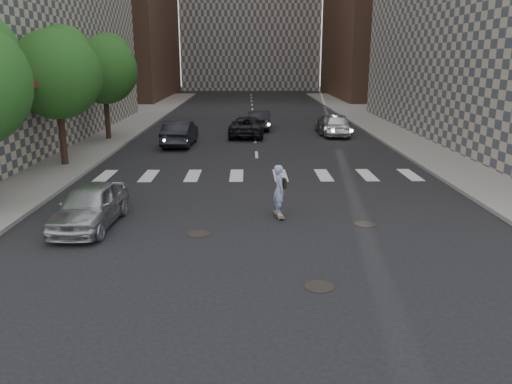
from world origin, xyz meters
The scene contains 15 objects.
ground centered at (0.00, 0.00, 0.00)m, with size 160.00×160.00×0.00m, color black.
sidewalk_left centered at (-14.50, 20.00, 0.07)m, with size 13.00×80.00×0.15m, color gray.
sidewalk_right centered at (14.50, 20.00, 0.07)m, with size 13.00×80.00×0.15m, color gray.
tree_b centered at (-9.45, 11.14, 4.65)m, with size 4.20×4.20×6.60m.
tree_c centered at (-9.45, 19.14, 4.65)m, with size 4.20×4.20×6.60m.
manhole_a centered at (1.20, -2.50, 0.01)m, with size 0.70×0.70×0.02m, color black.
manhole_b centered at (-2.00, 1.20, 0.01)m, with size 0.70×0.70×0.02m, color black.
manhole_c centered at (3.30, 2.00, 0.01)m, with size 0.70×0.70×0.02m, color black.
skateboarder centered at (0.57, 2.86, 0.95)m, with size 0.51×0.93×1.80m.
silver_sedan centered at (-5.50, 2.00, 0.69)m, with size 1.62×4.03×1.37m, color #AEB1B5.
traffic_car_a centered at (-4.63, 17.13, 0.76)m, with size 1.61×4.63×1.53m, color black.
traffic_car_b centered at (5.33, 22.00, 0.64)m, with size 1.80×4.44×1.29m, color #5B5C63.
traffic_car_c centered at (-0.53, 20.65, 0.68)m, with size 2.25×4.89×1.36m, color black.
traffic_car_d centered at (5.63, 20.92, 0.76)m, with size 1.80×4.49×1.53m, color silver.
traffic_car_e centered at (0.40, 24.01, 0.72)m, with size 1.53×4.38×1.44m, color black.
Camera 1 is at (-0.47, -13.25, 5.25)m, focal length 35.00 mm.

